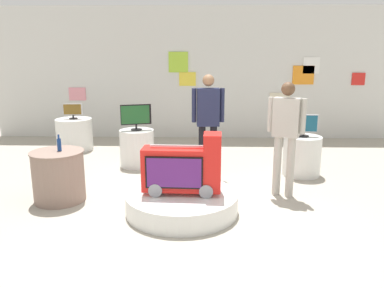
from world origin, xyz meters
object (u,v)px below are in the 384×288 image
Objects in this scene: tv_on_center_rear at (304,125)px; display_pedestal_right_rear at (75,134)px; display_pedestal_center_rear at (302,156)px; novelty_firetruck_tv at (183,169)px; tv_on_left_rear at (136,116)px; tv_on_right_rear at (73,111)px; side_table_round at (59,176)px; shopper_browsing_rear at (208,118)px; shopper_browsing_near_truck at (286,130)px; main_display_pedestal at (182,202)px; bottle_on_side_table at (59,144)px; display_pedestal_left_rear at (137,148)px.

display_pedestal_right_rear is at bearing 159.75° from tv_on_center_rear.
display_pedestal_center_rear is 0.57m from tv_on_center_rear.
tv_on_left_rear reaches higher than novelty_firetruck_tv.
side_table_round is (0.78, -3.05, -0.51)m from tv_on_right_rear.
shopper_browsing_near_truck is at bearing -37.24° from shopper_browsing_rear.
novelty_firetruck_tv reaches higher than main_display_pedestal.
tv_on_center_rear is (0.00, -0.00, 0.57)m from display_pedestal_center_rear.
side_table_round is at bearing -75.74° from tv_on_right_rear.
bottle_on_side_table is (-3.87, -1.30, -0.07)m from tv_on_center_rear.
display_pedestal_right_rear is 3.18m from bottle_on_side_table.
display_pedestal_left_rear is 3.09m from display_pedestal_center_rear.
display_pedestal_left_rear is 0.92× the size of side_table_round.
shopper_browsing_near_truck reaches higher than main_display_pedestal.
novelty_firetruck_tv is 1.70m from shopper_browsing_near_truck.
display_pedestal_left_rear is (-0.99, 2.21, 0.22)m from main_display_pedestal.
main_display_pedestal is 3.19× the size of tv_on_center_rear.
tv_on_right_rear is (-4.68, 1.72, -0.02)m from tv_on_center_rear.
shopper_browsing_near_truck is (2.50, -1.54, 0.67)m from display_pedestal_left_rear.
display_pedestal_center_rear is 2.91× the size of bottle_on_side_table.
main_display_pedestal is at bearing -12.84° from bottle_on_side_table.
tv_on_right_rear reaches higher than display_pedestal_left_rear.
display_pedestal_center_rear reaches higher than main_display_pedestal.
display_pedestal_center_rear is 0.92× the size of side_table_round.
novelty_firetruck_tv is at bearing -155.48° from shopper_browsing_near_truck.
tv_on_center_rear is (2.04, 1.72, 0.30)m from novelty_firetruck_tv.
display_pedestal_right_rear is at bearing 104.99° from bottle_on_side_table.
main_display_pedestal is 0.86× the size of shopper_browsing_rear.
tv_on_right_rear is at bearing 105.01° from bottle_on_side_table.
bottle_on_side_table is (0.03, 0.03, 0.47)m from side_table_round.
tv_on_right_rear is at bearing 104.26° from side_table_round.
tv_on_center_rear is 5.02m from display_pedestal_right_rear.
side_table_round reaches higher than display_pedestal_left_rear.
novelty_firetruck_tv reaches higher than tv_on_right_rear.
novelty_firetruck_tv is 1.51× the size of display_pedestal_center_rear.
tv_on_left_rear is 1.34× the size of tv_on_right_rear.
shopper_browsing_rear is (1.36, -0.66, 0.08)m from tv_on_left_rear.
tv_on_center_rear is (2.06, 1.71, 0.78)m from main_display_pedestal.
novelty_firetruck_tv is 1.89m from bottle_on_side_table.
tv_on_left_rear is 3.09m from tv_on_center_rear.
shopper_browsing_near_truck is at bearing 5.00° from side_table_round.
tv_on_center_rear is 1.14× the size of tv_on_right_rear.
display_pedestal_left_rear is (-1.01, 2.22, -0.27)m from novelty_firetruck_tv.
tv_on_left_rear is (-1.01, 2.22, 0.36)m from novelty_firetruck_tv.
display_pedestal_right_rear is at bearing 147.62° from shopper_browsing_rear.
display_pedestal_right_rear is 0.46× the size of shopper_browsing_near_truck.
bottle_on_side_table is (-1.80, 0.41, 0.72)m from main_display_pedestal.
main_display_pedestal is 1.88m from shopper_browsing_near_truck.
shopper_browsing_near_truck reaches higher than side_table_round.
shopper_browsing_rear reaches higher than tv_on_center_rear.
tv_on_left_rear reaches higher than side_table_round.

